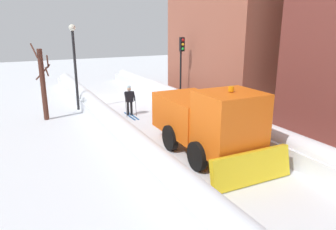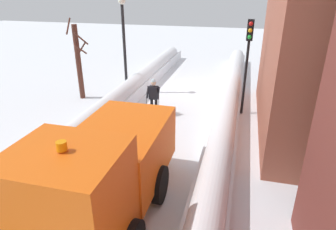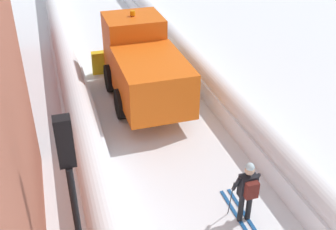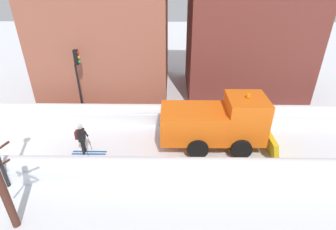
% 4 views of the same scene
% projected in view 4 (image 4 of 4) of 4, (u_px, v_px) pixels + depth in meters
% --- Properties ---
extents(ground_plane, '(80.00, 80.00, 0.00)m').
position_uv_depth(ground_plane, '(191.00, 145.00, 14.73)').
color(ground_plane, white).
extents(snowbank_left, '(1.10, 36.00, 1.17)m').
position_uv_depth(snowbank_left, '(189.00, 114.00, 16.82)').
color(snowbank_left, white).
rests_on(snowbank_left, ground).
extents(snowbank_right, '(1.10, 36.00, 1.13)m').
position_uv_depth(snowbank_right, '(195.00, 170.00, 12.14)').
color(snowbank_right, white).
rests_on(snowbank_right, ground).
extents(building_brick_mid, '(6.67, 8.65, 11.68)m').
position_uv_depth(building_brick_mid, '(249.00, 13.00, 18.96)').
color(building_brick_mid, brown).
rests_on(building_brick_mid, ground).
extents(plow_truck, '(3.20, 5.98, 3.12)m').
position_uv_depth(plow_truck, '(218.00, 122.00, 14.05)').
color(plow_truck, orange).
rests_on(plow_truck, ground).
extents(skier, '(0.62, 1.80, 1.81)m').
position_uv_depth(skier, '(82.00, 137.00, 13.63)').
color(skier, black).
rests_on(skier, ground).
extents(traffic_light_pole, '(0.28, 0.42, 4.43)m').
position_uv_depth(traffic_light_pole, '(78.00, 71.00, 16.23)').
color(traffic_light_pole, black).
rests_on(traffic_light_pole, ground).
extents(bare_tree_near, '(0.93, 1.06, 4.26)m').
position_uv_depth(bare_tree_near, '(1.00, 184.00, 9.15)').
color(bare_tree_near, '#4C291F').
rests_on(bare_tree_near, ground).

